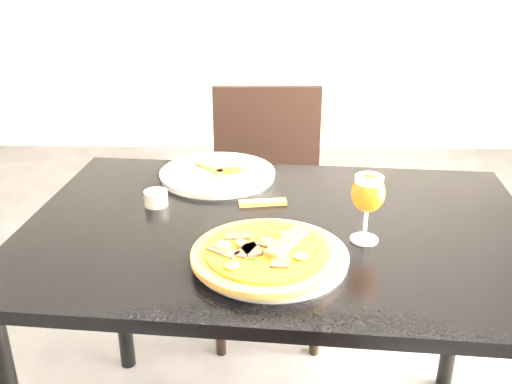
{
  "coord_description": "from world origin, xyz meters",
  "views": [
    {
      "loc": [
        0.26,
        -0.92,
        1.36
      ],
      "look_at": [
        0.24,
        0.29,
        0.83
      ],
      "focal_mm": 40.0,
      "sensor_mm": 36.0,
      "label": 1
    }
  ],
  "objects_px": {
    "dining_table": "(278,257)",
    "pizza": "(266,253)",
    "chair_far": "(267,203)",
    "beer_glass": "(368,194)"
  },
  "relations": [
    {
      "from": "chair_far",
      "to": "beer_glass",
      "type": "distance_m",
      "value": 0.87
    },
    {
      "from": "dining_table",
      "to": "pizza",
      "type": "bearing_deg",
      "value": -93.73
    },
    {
      "from": "chair_far",
      "to": "beer_glass",
      "type": "relative_size",
      "value": 5.65
    },
    {
      "from": "dining_table",
      "to": "chair_far",
      "type": "height_order",
      "value": "chair_far"
    },
    {
      "from": "beer_glass",
      "to": "pizza",
      "type": "bearing_deg",
      "value": -153.27
    },
    {
      "from": "pizza",
      "to": "beer_glass",
      "type": "distance_m",
      "value": 0.26
    },
    {
      "from": "dining_table",
      "to": "pizza",
      "type": "height_order",
      "value": "pizza"
    },
    {
      "from": "dining_table",
      "to": "chair_far",
      "type": "xyz_separation_m",
      "value": [
        -0.03,
        0.68,
        -0.17
      ]
    },
    {
      "from": "chair_far",
      "to": "pizza",
      "type": "height_order",
      "value": "chair_far"
    },
    {
      "from": "pizza",
      "to": "beer_glass",
      "type": "bearing_deg",
      "value": 26.73
    }
  ]
}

